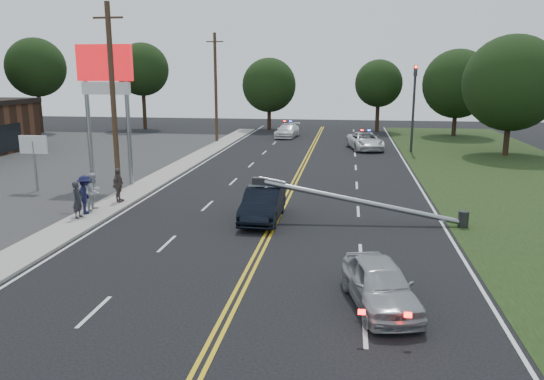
% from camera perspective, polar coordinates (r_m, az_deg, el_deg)
% --- Properties ---
extents(ground, '(120.00, 120.00, 0.00)m').
position_cam_1_polar(ground, '(16.40, -3.49, -10.75)').
color(ground, black).
rests_on(ground, ground).
extents(sidewalk, '(1.80, 70.00, 0.12)m').
position_cam_1_polar(sidewalk, '(28.04, -16.29, -1.20)').
color(sidewalk, '#9F9B90').
rests_on(sidewalk, ground).
extents(centerline_yellow, '(0.36, 80.00, 0.00)m').
position_cam_1_polar(centerline_yellow, '(25.76, 1.00, -1.99)').
color(centerline_yellow, gold).
rests_on(centerline_yellow, ground).
extents(pylon_sign, '(3.20, 0.35, 8.00)m').
position_cam_1_polar(pylon_sign, '(31.81, -17.47, 11.12)').
color(pylon_sign, gray).
rests_on(pylon_sign, ground).
extents(small_sign, '(1.60, 0.14, 3.10)m').
position_cam_1_polar(small_sign, '(32.02, -24.25, 4.01)').
color(small_sign, gray).
rests_on(small_sign, ground).
extents(traffic_signal, '(0.28, 0.41, 7.05)m').
position_cam_1_polar(traffic_signal, '(45.09, 15.01, 9.25)').
color(traffic_signal, '#2D2D30').
rests_on(traffic_signal, ground).
extents(fallen_streetlight, '(9.36, 0.44, 1.91)m').
position_cam_1_polar(fallen_streetlight, '(23.44, 10.60, -1.40)').
color(fallen_streetlight, '#2D2D30').
rests_on(fallen_streetlight, ground).
extents(utility_pole_mid, '(1.60, 0.28, 10.00)m').
position_cam_1_polar(utility_pole_mid, '(29.48, -16.72, 9.32)').
color(utility_pole_mid, '#382619').
rests_on(utility_pole_mid, ground).
extents(utility_pole_far, '(1.60, 0.28, 10.00)m').
position_cam_1_polar(utility_pole_far, '(50.29, -6.07, 10.90)').
color(utility_pole_far, '#382619').
rests_on(utility_pole_far, ground).
extents(tree_4, '(6.23, 6.23, 10.10)m').
position_cam_1_polar(tree_4, '(63.36, -24.06, 11.94)').
color(tree_4, black).
rests_on(tree_4, ground).
extents(tree_5, '(6.00, 6.00, 9.79)m').
position_cam_1_polar(tree_5, '(63.70, -13.78, 12.47)').
color(tree_5, black).
rests_on(tree_5, ground).
extents(tree_6, '(6.09, 6.09, 8.09)m').
position_cam_1_polar(tree_6, '(61.17, -0.31, 11.21)').
color(tree_6, black).
rests_on(tree_6, ground).
extents(tree_7, '(5.17, 5.17, 7.87)m').
position_cam_1_polar(tree_7, '(60.37, 11.41, 11.17)').
color(tree_7, black).
rests_on(tree_7, ground).
extents(tree_8, '(7.01, 7.01, 8.82)m').
position_cam_1_polar(tree_8, '(58.26, 19.30, 10.72)').
color(tree_8, black).
rests_on(tree_8, ground).
extents(tree_9, '(7.44, 7.44, 9.37)m').
position_cam_1_polar(tree_9, '(45.90, 24.40, 10.42)').
color(tree_9, black).
rests_on(tree_9, ground).
extents(crashed_sedan, '(1.56, 4.45, 1.46)m').
position_cam_1_polar(crashed_sedan, '(23.61, -1.00, -1.54)').
color(crashed_sedan, black).
rests_on(crashed_sedan, ground).
extents(waiting_sedan, '(2.45, 4.22, 1.35)m').
position_cam_1_polar(waiting_sedan, '(15.40, 11.52, -9.87)').
color(waiting_sedan, '#A3A6AB').
rests_on(waiting_sedan, ground).
extents(emergency_a, '(3.47, 5.61, 1.45)m').
position_cam_1_polar(emergency_a, '(46.21, 9.98, 5.21)').
color(emergency_a, silver).
rests_on(emergency_a, ground).
extents(emergency_b, '(2.44, 4.90, 1.37)m').
position_cam_1_polar(emergency_b, '(54.08, 1.67, 6.40)').
color(emergency_b, white).
rests_on(emergency_b, ground).
extents(bystander_a, '(0.41, 0.61, 1.64)m').
position_cam_1_polar(bystander_a, '(25.08, -20.18, -1.00)').
color(bystander_a, '#23242A').
rests_on(bystander_a, sidewalk).
extents(bystander_b, '(0.72, 0.90, 1.77)m').
position_cam_1_polar(bystander_b, '(26.32, -18.61, -0.13)').
color(bystander_b, silver).
rests_on(bystander_b, sidewalk).
extents(bystander_c, '(1.05, 1.32, 1.79)m').
position_cam_1_polar(bystander_c, '(25.67, -19.43, -0.47)').
color(bystander_c, '#17173B').
rests_on(bystander_c, sidewalk).
extents(bystander_d, '(0.44, 1.01, 1.71)m').
position_cam_1_polar(bystander_d, '(27.54, -16.22, 0.51)').
color(bystander_d, '#5E4E4B').
rests_on(bystander_d, sidewalk).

